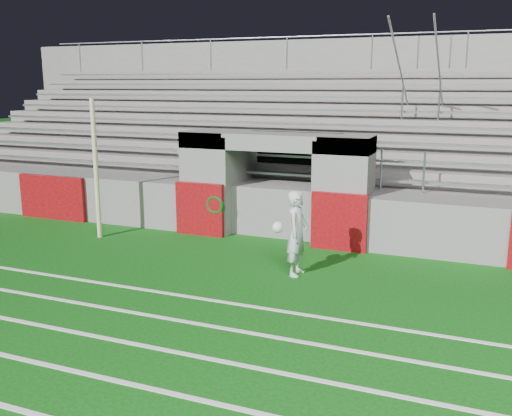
% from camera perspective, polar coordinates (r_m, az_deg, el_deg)
% --- Properties ---
extents(ground, '(90.00, 90.00, 0.00)m').
position_cam_1_polar(ground, '(11.37, -4.38, -7.15)').
color(ground, '#0C4C0E').
rests_on(ground, ground).
extents(field_post, '(0.12, 0.12, 3.45)m').
position_cam_1_polar(field_post, '(14.58, -15.72, 3.75)').
color(field_post, beige).
rests_on(field_post, ground).
extents(field_markings, '(28.00, 8.09, 0.01)m').
position_cam_1_polar(field_markings, '(7.64, -22.17, -18.31)').
color(field_markings, white).
rests_on(field_markings, ground).
extents(stadium_structure, '(26.00, 8.48, 5.42)m').
position_cam_1_polar(stadium_structure, '(18.34, 6.70, 5.08)').
color(stadium_structure, slate).
rests_on(stadium_structure, ground).
extents(goalkeeper_with_ball, '(0.65, 0.67, 1.73)m').
position_cam_1_polar(goalkeeper_with_ball, '(11.41, 4.09, -2.52)').
color(goalkeeper_with_ball, silver).
rests_on(goalkeeper_with_ball, ground).
extents(hose_coil, '(0.50, 0.14, 0.56)m').
position_cam_1_polar(hose_coil, '(14.26, -4.09, 0.19)').
color(hose_coil, '#0B3B0F').
rests_on(hose_coil, ground).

